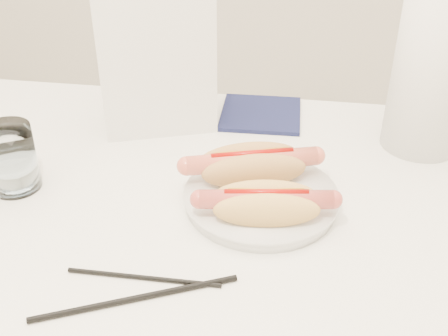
# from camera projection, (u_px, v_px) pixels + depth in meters

# --- Properties ---
(table) EXTENTS (1.20, 0.80, 0.75)m
(table) POSITION_uv_depth(u_px,v_px,m) (165.00, 244.00, 0.81)
(table) COLOR white
(table) RESTS_ON ground
(plate) EXTENTS (0.27, 0.27, 0.02)m
(plate) POSITION_uv_depth(u_px,v_px,m) (261.00, 200.00, 0.79)
(plate) COLOR white
(plate) RESTS_ON table
(hotdog_left) EXTENTS (0.19, 0.12, 0.05)m
(hotdog_left) POSITION_uv_depth(u_px,v_px,m) (252.00, 165.00, 0.80)
(hotdog_left) COLOR tan
(hotdog_left) RESTS_ON plate
(hotdog_right) EXTENTS (0.18, 0.09, 0.05)m
(hotdog_right) POSITION_uv_depth(u_px,v_px,m) (266.00, 204.00, 0.72)
(hotdog_right) COLOR #E6B059
(hotdog_right) RESTS_ON plate
(water_glass) EXTENTS (0.07, 0.07, 0.10)m
(water_glass) POSITION_uv_depth(u_px,v_px,m) (11.00, 158.00, 0.80)
(water_glass) COLOR white
(water_glass) RESTS_ON table
(chopstick_near) EXTENTS (0.22, 0.11, 0.01)m
(chopstick_near) POSITION_uv_depth(u_px,v_px,m) (136.00, 298.00, 0.63)
(chopstick_near) COLOR black
(chopstick_near) RESTS_ON table
(chopstick_far) EXTENTS (0.19, 0.01, 0.01)m
(chopstick_far) POSITION_uv_depth(u_px,v_px,m) (144.00, 278.00, 0.66)
(chopstick_far) COLOR black
(chopstick_far) RESTS_ON table
(napkin_box) EXTENTS (0.22, 0.17, 0.25)m
(napkin_box) POSITION_uv_depth(u_px,v_px,m) (156.00, 57.00, 0.93)
(napkin_box) COLOR silver
(napkin_box) RESTS_ON table
(navy_napkin) EXTENTS (0.15, 0.15, 0.01)m
(navy_napkin) POSITION_uv_depth(u_px,v_px,m) (261.00, 114.00, 1.03)
(navy_napkin) COLOR #13173C
(navy_napkin) RESTS_ON table
(paper_towel_roll) EXTENTS (0.15, 0.15, 0.28)m
(paper_towel_roll) POSITION_uv_depth(u_px,v_px,m) (434.00, 66.00, 0.86)
(paper_towel_roll) COLOR white
(paper_towel_roll) RESTS_ON table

